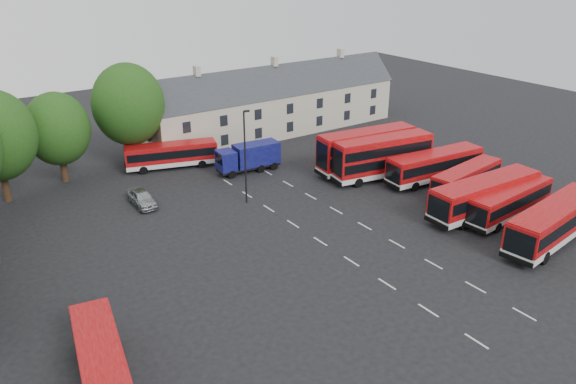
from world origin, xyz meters
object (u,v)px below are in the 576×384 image
Objects in this scene: bus_dd_south at (382,155)px; silver_car at (142,198)px; lamppost at (245,155)px; bus_row_a at (555,220)px; box_truck at (249,156)px; bus_west at (103,367)px.

silver_car is (-23.74, 7.93, -1.84)m from bus_dd_south.
bus_dd_south is 15.57m from lamppost.
bus_row_a is 1.36× the size of lamppost.
silver_car is at bearing -166.81° from box_truck.
bus_west is 1.14× the size of lamppost.
box_truck is (24.16, 24.58, -0.00)m from bus_west.
bus_dd_south is at bearing -10.46° from lamppost.
box_truck is 8.98m from lamppost.
bus_west is 34.47m from box_truck.
bus_row_a is 1.19× the size of bus_west.
bus_row_a is 2.76× the size of silver_car.
bus_dd_south is 37.73m from bus_west.
bus_west is at bearing -138.15° from lamppost.
box_truck is at bearing -34.62° from bus_west.
lamppost is at bearing 120.52° from bus_row_a.
box_truck is (-10.56, 9.84, -0.88)m from bus_dd_south.
bus_dd_south is at bearing 87.66° from bus_row_a.
bus_row_a is 36.89m from silver_car.
bus_west is 25.21m from silver_car.
bus_west reaches higher than silver_car.
silver_car is 10.83m from lamppost.
bus_row_a is 1.09× the size of bus_dd_south.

